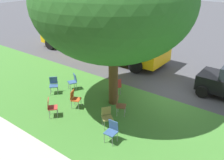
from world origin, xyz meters
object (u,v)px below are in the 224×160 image
(chair_0, at_px, (54,84))
(chair_1, at_px, (73,81))
(school_bus, at_px, (98,32))
(street_tree, at_px, (113,2))
(chair_2, at_px, (120,104))
(chair_6, at_px, (107,116))
(chair_3, at_px, (51,106))
(chair_5, at_px, (74,98))
(chair_7, at_px, (117,86))
(chair_4, at_px, (112,130))

(chair_0, xyz_separation_m, chair_1, (-0.52, -0.90, 0.00))
(chair_1, relative_size, school_bus, 0.08)
(street_tree, distance_m, chair_2, 4.35)
(chair_0, xyz_separation_m, chair_2, (-3.94, -0.36, 0.00))
(chair_6, bearing_deg, street_tree, -60.87)
(chair_1, relative_size, chair_6, 1.00)
(chair_1, relative_size, chair_3, 1.00)
(chair_2, bearing_deg, chair_0, 5.25)
(school_bus, bearing_deg, chair_3, 115.59)
(chair_5, bearing_deg, chair_1, -43.22)
(chair_5, bearing_deg, street_tree, -129.05)
(chair_3, bearing_deg, chair_7, -108.00)
(chair_0, relative_size, school_bus, 0.08)
(chair_5, height_order, school_bus, school_bus)
(chair_4, bearing_deg, chair_6, -41.17)
(chair_3, height_order, school_bus, school_bus)
(chair_1, bearing_deg, chair_7, -157.77)
(chair_1, height_order, chair_6, same)
(chair_5, relative_size, chair_6, 1.00)
(chair_1, xyz_separation_m, chair_5, (-1.39, 1.31, 0.00))
(street_tree, relative_size, chair_5, 8.22)
(chair_4, bearing_deg, school_bus, -47.44)
(street_tree, relative_size, chair_1, 8.22)
(chair_2, distance_m, chair_6, 1.04)
(chair_2, xyz_separation_m, chair_5, (2.02, 0.77, 0.00))
(street_tree, height_order, chair_5, street_tree)
(chair_4, bearing_deg, chair_0, -15.51)
(chair_7, bearing_deg, chair_1, 22.23)
(street_tree, relative_size, chair_3, 8.22)
(chair_0, distance_m, chair_6, 4.09)
(chair_7, bearing_deg, chair_4, 123.25)
(street_tree, bearing_deg, chair_6, 119.13)
(chair_6, bearing_deg, chair_0, -9.51)
(chair_0, bearing_deg, chair_5, 168.03)
(chair_4, bearing_deg, street_tree, -54.30)
(chair_0, xyz_separation_m, chair_3, (-1.63, 1.56, 0.00))
(chair_0, distance_m, school_bus, 6.53)
(chair_1, height_order, school_bus, school_bus)
(street_tree, height_order, chair_1, street_tree)
(chair_2, distance_m, chair_7, 1.88)
(chair_2, xyz_separation_m, school_bus, (5.96, -5.72, 1.24))
(chair_0, xyz_separation_m, chair_5, (-1.91, 0.41, 0.00))
(chair_2, xyz_separation_m, chair_3, (2.30, 1.92, 0.00))
(chair_0, relative_size, chair_5, 1.00)
(chair_4, bearing_deg, chair_7, -56.75)
(chair_5, xyz_separation_m, chair_6, (-2.12, 0.27, 0.00))
(chair_0, relative_size, chair_1, 1.00)
(chair_3, distance_m, chair_7, 3.54)
(chair_7, bearing_deg, chair_5, 69.77)
(street_tree, distance_m, school_bus, 7.78)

